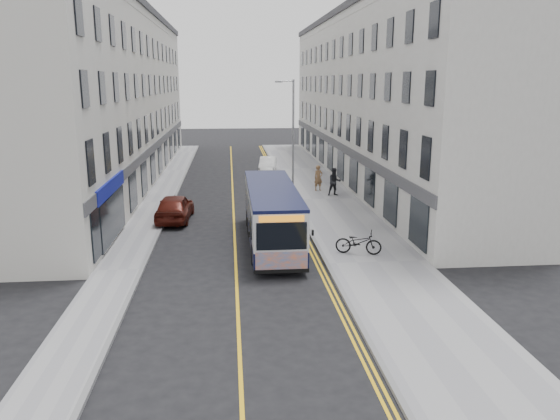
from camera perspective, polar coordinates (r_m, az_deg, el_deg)
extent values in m
plane|color=black|center=(24.96, -4.66, -5.19)|extent=(140.00, 140.00, 0.00)
cube|color=gray|center=(37.08, 4.78, 1.08)|extent=(4.50, 64.00, 0.12)
cube|color=gray|center=(36.84, -12.72, 0.71)|extent=(2.00, 64.00, 0.12)
cube|color=slate|center=(36.76, 1.32, 1.02)|extent=(0.18, 64.00, 0.13)
cube|color=slate|center=(36.72, -11.17, 0.75)|extent=(0.18, 64.00, 0.13)
cube|color=yellow|center=(36.54, -4.92, 0.80)|extent=(0.12, 64.00, 0.01)
cube|color=yellow|center=(36.72, 0.63, 0.91)|extent=(0.10, 64.00, 0.01)
cube|color=yellow|center=(36.75, 0.94, 0.92)|extent=(0.10, 64.00, 0.01)
cube|color=silver|center=(46.19, 9.51, 11.43)|extent=(6.00, 46.00, 13.00)
cube|color=beige|center=(45.55, -16.81, 11.02)|extent=(6.00, 46.00, 13.00)
cylinder|color=#989AA0|center=(38.13, 1.38, 7.46)|extent=(0.14, 0.14, 8.00)
cylinder|color=#989AA0|center=(37.87, 0.65, 13.33)|extent=(1.00, 0.08, 0.08)
cube|color=#989AA0|center=(37.82, -0.13, 13.26)|extent=(0.50, 0.18, 0.12)
cube|color=black|center=(26.95, -0.85, -2.13)|extent=(2.26, 9.96, 0.82)
cube|color=#B9BCC0|center=(26.65, -0.86, 0.40)|extent=(2.26, 9.96, 1.63)
cube|color=black|center=(26.47, -0.86, 2.28)|extent=(2.28, 9.96, 0.14)
cube|color=black|center=(27.16, -3.37, 0.24)|extent=(0.04, 7.79, 1.04)
cube|color=black|center=(27.33, 1.46, 0.34)|extent=(0.04, 7.79, 1.04)
cube|color=black|center=(21.85, 0.17, -2.76)|extent=(2.04, 0.04, 1.13)
cube|color=orange|center=(22.18, 0.17, -5.46)|extent=(2.13, 0.04, 0.86)
cube|color=orange|center=(21.65, 0.18, -0.93)|extent=(1.81, 0.04, 0.25)
cylinder|color=black|center=(24.11, -2.72, -4.70)|extent=(0.25, 0.91, 0.91)
cylinder|color=black|center=(24.28, 2.13, -4.57)|extent=(0.25, 0.91, 0.91)
cylinder|color=black|center=(28.89, -3.18, -1.64)|extent=(0.25, 0.91, 0.91)
cylinder|color=black|center=(29.03, 0.86, -1.55)|extent=(0.25, 0.91, 0.91)
cylinder|color=black|center=(30.47, -3.30, -0.85)|extent=(0.25, 0.91, 0.91)
cylinder|color=black|center=(30.60, 0.53, -0.77)|extent=(0.25, 0.91, 0.91)
imported|color=black|center=(25.40, 8.20, -3.35)|extent=(2.24, 1.34, 1.11)
imported|color=brown|center=(39.72, 4.03, 3.36)|extent=(0.77, 0.61, 1.84)
imported|color=black|center=(38.05, 5.72, 2.95)|extent=(1.00, 0.81, 1.93)
imported|color=white|center=(48.55, -1.28, 4.76)|extent=(1.90, 4.14, 1.32)
imported|color=#4E140D|center=(32.11, -10.95, 0.28)|extent=(2.11, 4.70, 1.57)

